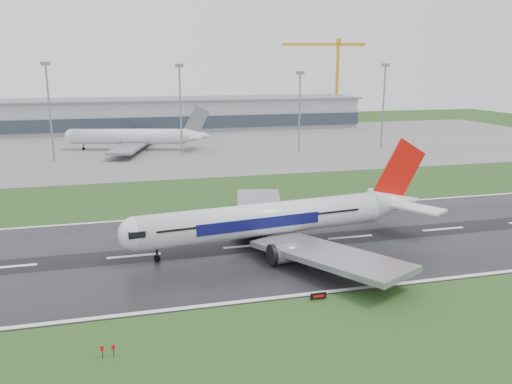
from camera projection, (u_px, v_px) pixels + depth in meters
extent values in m
plane|color=#214318|center=(134.00, 256.00, 88.30)|extent=(520.00, 520.00, 0.00)
cube|color=black|center=(134.00, 256.00, 88.29)|extent=(400.00, 45.00, 0.10)
cube|color=slate|center=(125.00, 148.00, 205.89)|extent=(400.00, 130.00, 0.08)
cube|color=#90939A|center=(123.00, 115.00, 260.58)|extent=(240.00, 36.00, 15.00)
cylinder|color=gray|center=(50.00, 115.00, 172.82)|extent=(0.64, 0.64, 31.82)
cylinder|color=gray|center=(181.00, 113.00, 183.47)|extent=(0.64, 0.64, 31.26)
cylinder|color=gray|center=(299.00, 113.00, 194.59)|extent=(0.64, 0.64, 28.65)
cylinder|color=gray|center=(383.00, 108.00, 202.66)|extent=(0.64, 0.64, 31.50)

